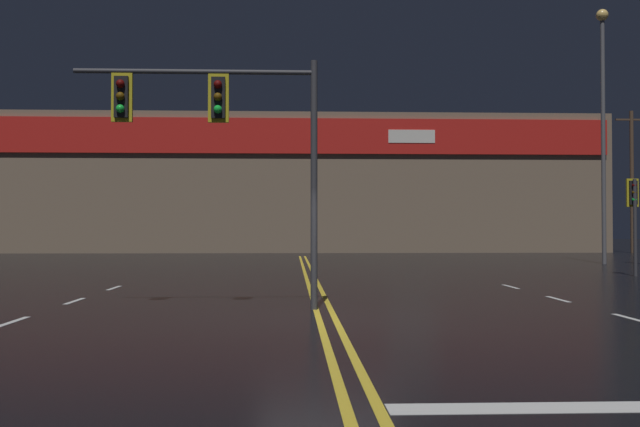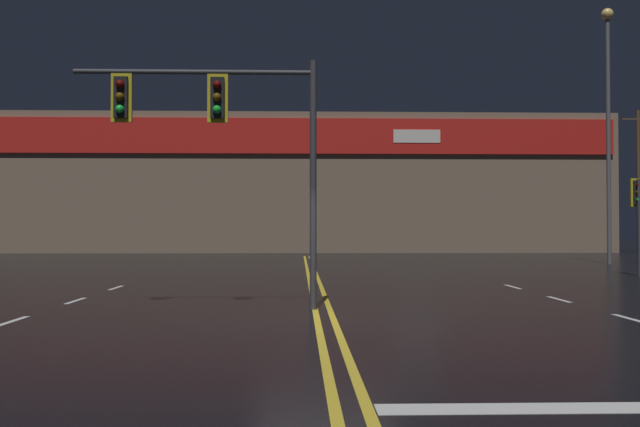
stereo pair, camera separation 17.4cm
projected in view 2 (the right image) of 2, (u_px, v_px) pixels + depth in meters
The scene contains 7 objects.
ground_plane at pixel (325, 320), 12.86m from camera, with size 200.00×200.00×0.00m, color black.
road_markings at pixel (401, 330), 11.55m from camera, with size 16.61×60.00×0.01m.
traffic_signal_median at pixel (213, 119), 14.53m from camera, with size 4.95×0.36×5.11m.
traffic_signal_corner_northeast at pixel (638, 204), 24.83m from camera, with size 0.42×0.36×3.42m.
streetlight_median_approach at pixel (608, 106), 33.44m from camera, with size 0.56×0.56×12.05m.
building_backdrop at pixel (306, 186), 53.41m from camera, with size 43.13×10.23×9.66m.
utility_pole_row at pixel (309, 179), 47.84m from camera, with size 47.55×0.26×9.74m.
Camera 2 is at (-0.48, -12.89, 1.65)m, focal length 40.00 mm.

